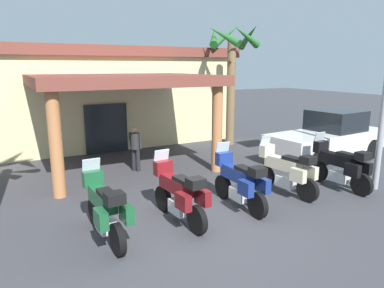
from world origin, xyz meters
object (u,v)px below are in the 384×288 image
(motorcycle_blue, at_px, (240,182))
(motorcycle_black, at_px, (340,166))
(motel_building, at_px, (89,95))
(motorcycle_green, at_px, (105,209))
(pickup_truck_white, at_px, (328,136))
(motorcycle_maroon, at_px, (179,194))
(pedestrian, at_px, (135,145))
(palm_tree_near_portico, at_px, (231,61))
(motorcycle_cream, at_px, (287,171))

(motorcycle_blue, relative_size, motorcycle_black, 1.00)
(motel_building, relative_size, motorcycle_green, 6.13)
(motorcycle_blue, xyz_separation_m, pickup_truck_white, (5.96, 2.38, 0.24))
(pickup_truck_white, bearing_deg, motorcycle_green, -170.31)
(motorcycle_green, relative_size, motorcycle_black, 1.00)
(motorcycle_blue, distance_m, motorcycle_black, 3.56)
(motorcycle_maroon, distance_m, pedestrian, 4.54)
(motel_building, distance_m, palm_tree_near_portico, 7.03)
(palm_tree_near_portico, bearing_deg, motel_building, 144.91)
(pickup_truck_white, bearing_deg, motorcycle_cream, -157.35)
(motorcycle_cream, bearing_deg, motorcycle_maroon, 86.25)
(motorcycle_green, bearing_deg, pedestrian, -29.68)
(motel_building, xyz_separation_m, pickup_truck_white, (7.43, -8.14, -1.36))
(motel_building, distance_m, motorcycle_cream, 10.93)
(motorcycle_maroon, height_order, palm_tree_near_portico, palm_tree_near_portico)
(motorcycle_blue, bearing_deg, pedestrian, 16.30)
(motorcycle_green, relative_size, pickup_truck_white, 0.41)
(motorcycle_green, height_order, motorcycle_blue, same)
(motel_building, distance_m, motorcycle_blue, 10.74)
(motorcycle_green, relative_size, motorcycle_blue, 1.00)
(motel_building, height_order, pedestrian, motel_building)
(motorcycle_green, xyz_separation_m, motorcycle_maroon, (1.78, 0.05, 0.00))
(motorcycle_blue, relative_size, palm_tree_near_portico, 0.39)
(motorcycle_blue, height_order, motorcycle_cream, same)
(motel_building, xyz_separation_m, palm_tree_near_portico, (5.60, -3.94, 1.60))
(pickup_truck_white, bearing_deg, palm_tree_near_portico, 108.71)
(motorcycle_black, bearing_deg, motorcycle_green, 87.64)
(motorcycle_black, xyz_separation_m, palm_tree_near_portico, (0.57, 6.77, 3.19))
(motorcycle_green, bearing_deg, motorcycle_cream, -90.01)
(motorcycle_cream, bearing_deg, pickup_truck_white, -70.09)
(motorcycle_blue, distance_m, motorcycle_cream, 1.79)
(pedestrian, height_order, palm_tree_near_portico, palm_tree_near_portico)
(motorcycle_black, height_order, palm_tree_near_portico, palm_tree_near_portico)
(motorcycle_green, xyz_separation_m, motorcycle_black, (7.12, -0.10, 0.00))
(motorcycle_cream, height_order, motorcycle_black, same)
(motel_building, bearing_deg, motorcycle_black, -65.29)
(motorcycle_maroon, distance_m, palm_tree_near_portico, 9.43)
(motel_building, relative_size, motorcycle_cream, 6.15)
(motel_building, xyz_separation_m, motorcycle_green, (-2.08, -10.61, -1.60))
(pedestrian, bearing_deg, motorcycle_cream, -89.96)
(motorcycle_black, bearing_deg, motel_building, 23.63)
(motorcycle_green, bearing_deg, pickup_truck_white, -78.61)
(motorcycle_maroon, bearing_deg, palm_tree_near_portico, -46.70)
(motorcycle_maroon, relative_size, motorcycle_black, 1.00)
(motorcycle_black, bearing_deg, palm_tree_near_portico, -6.33)
(motorcycle_maroon, bearing_deg, pedestrian, -11.27)
(motorcycle_blue, bearing_deg, motorcycle_maroon, 91.61)
(motorcycle_maroon, height_order, motorcycle_black, same)
(motel_building, xyz_separation_m, motorcycle_maroon, (-0.30, -10.55, -1.60))
(motorcycle_cream, bearing_deg, motorcycle_blue, 88.78)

